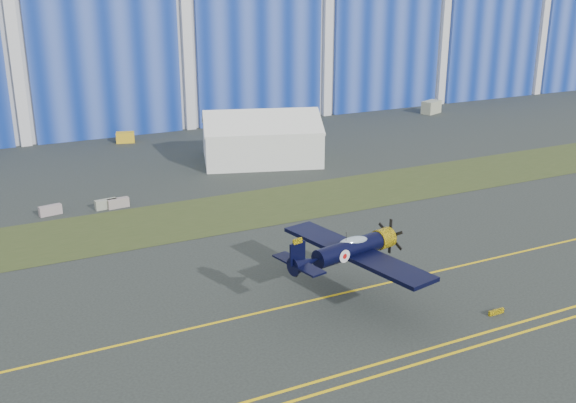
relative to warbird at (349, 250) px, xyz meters
name	(u,v)px	position (x,y,z in m)	size (l,w,h in m)	color
ground	(112,307)	(-14.38, 6.11, -3.73)	(260.00, 260.00, 0.00)	#2D3330
grass_median	(75,237)	(-14.38, 20.11, -3.71)	(260.00, 10.00, 0.02)	#475128
taxiway_centreline	(131,342)	(-14.38, 1.11, -3.72)	(200.00, 0.20, 0.02)	yellow
guard_board_right	(496,312)	(7.62, -5.89, -3.55)	(1.20, 0.15, 0.35)	yellow
warbird	(349,250)	(0.00, 0.00, 0.00)	(12.50, 14.15, 3.66)	black
tent	(261,135)	(9.55, 35.28, -0.63)	(15.66, 13.34, 6.20)	white
tug	(125,137)	(-2.59, 51.49, -3.06)	(2.29, 1.43, 1.34)	gold
gse_box	(431,107)	(45.21, 49.38, -2.74)	(3.27, 1.75, 1.96)	#A4AA8B
barrier_a	(50,210)	(-15.40, 26.66, -3.28)	(2.00, 0.60, 0.90)	gray
barrier_b	(118,203)	(-9.40, 25.96, -3.28)	(2.00, 0.60, 0.90)	gray
barrier_c	(106,204)	(-10.50, 26.17, -3.28)	(2.00, 0.60, 0.90)	gray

